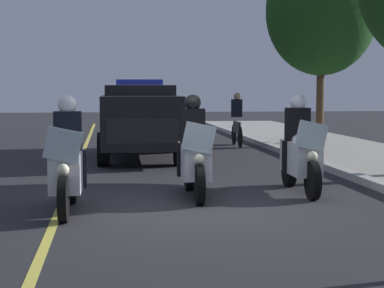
{
  "coord_description": "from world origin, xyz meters",
  "views": [
    {
      "loc": [
        9.64,
        -1.36,
        1.82
      ],
      "look_at": [
        -1.0,
        0.0,
        0.9
      ],
      "focal_mm": 60.65,
      "sensor_mm": 36.0,
      "label": 1
    }
  ],
  "objects": [
    {
      "name": "police_motorcycle_lead_left",
      "position": [
        0.02,
        -1.98,
        0.7
      ],
      "size": [
        2.14,
        0.57,
        1.72
      ],
      "color": "black",
      "rests_on": "ground"
    },
    {
      "name": "police_suv",
      "position": [
        -7.15,
        -0.58,
        1.07
      ],
      "size": [
        4.94,
        2.14,
        2.05
      ],
      "color": "black",
      "rests_on": "ground"
    },
    {
      "name": "ground_plane",
      "position": [
        0.0,
        0.0,
        0.0
      ],
      "size": [
        80.0,
        80.0,
        0.0
      ],
      "primitive_type": "plane",
      "color": "#28282B"
    },
    {
      "name": "police_motorcycle_lead_right",
      "position": [
        -1.05,
        0.04,
        0.7
      ],
      "size": [
        2.14,
        0.57,
        1.72
      ],
      "color": "black",
      "rests_on": "ground"
    },
    {
      "name": "tree_far_back",
      "position": [
        -10.3,
        5.3,
        4.24
      ],
      "size": [
        3.51,
        3.51,
        6.17
      ],
      "color": "#4C3823",
      "rests_on": "sidewalk_strip"
    },
    {
      "name": "cyclist_background",
      "position": [
        -10.37,
        2.62,
        0.84
      ],
      "size": [
        1.76,
        0.32,
        1.69
      ],
      "color": "black",
      "rests_on": "ground"
    },
    {
      "name": "police_motorcycle_trailing",
      "position": [
        -1.26,
        1.94,
        0.7
      ],
      "size": [
        2.14,
        0.57,
        1.72
      ],
      "color": "black",
      "rests_on": "ground"
    },
    {
      "name": "lane_stripe_center",
      "position": [
        0.0,
        -2.12,
        0.0
      ],
      "size": [
        48.0,
        0.12,
        0.01
      ],
      "primitive_type": "cube",
      "color": "#E0D14C",
      "rests_on": "ground"
    }
  ]
}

